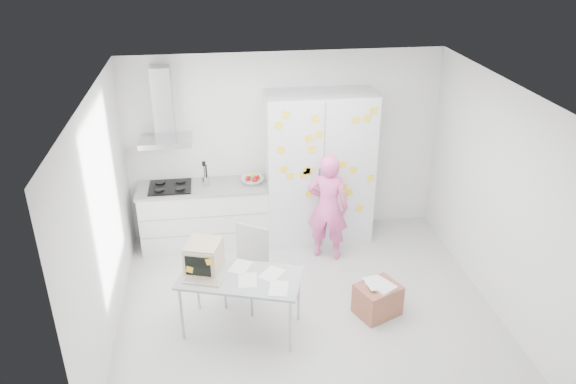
{
  "coord_description": "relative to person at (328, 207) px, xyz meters",
  "views": [
    {
      "loc": [
        -1.0,
        -5.51,
        4.29
      ],
      "look_at": [
        -0.13,
        0.72,
        1.22
      ],
      "focal_mm": 35.0,
      "sensor_mm": 36.0,
      "label": 1
    }
  ],
  "objects": [
    {
      "name": "walls",
      "position": [
        -0.47,
        -0.38,
        0.58
      ],
      "size": [
        4.52,
        4.01,
        2.7
      ],
      "color": "white",
      "rests_on": "ground"
    },
    {
      "name": "tall_cabinet",
      "position": [
        -0.02,
        0.57,
        0.33
      ],
      "size": [
        1.5,
        0.68,
        2.2
      ],
      "color": "silver",
      "rests_on": "ground"
    },
    {
      "name": "floor",
      "position": [
        -0.47,
        -1.1,
        -0.78
      ],
      "size": [
        4.5,
        4.0,
        0.02
      ],
      "primitive_type": "cube",
      "color": "silver",
      "rests_on": "ground"
    },
    {
      "name": "desk",
      "position": [
        -1.53,
        -1.3,
        0.04
      ],
      "size": [
        1.49,
        1.05,
        1.07
      ],
      "rotation": [
        0.0,
        0.0,
        -0.31
      ],
      "color": "#A0A6AA",
      "rests_on": "ground"
    },
    {
      "name": "ceiling",
      "position": [
        -0.47,
        -1.1,
        1.93
      ],
      "size": [
        4.5,
        4.0,
        0.02
      ],
      "primitive_type": "cube",
      "color": "white",
      "rests_on": "walls"
    },
    {
      "name": "range_hood",
      "position": [
        -2.12,
        0.74,
        1.19
      ],
      "size": [
        0.7,
        0.48,
        1.01
      ],
      "color": "silver",
      "rests_on": "walls"
    },
    {
      "name": "counter_run",
      "position": [
        -1.67,
        0.6,
        -0.3
      ],
      "size": [
        1.84,
        0.63,
        1.28
      ],
      "color": "white",
      "rests_on": "ground"
    },
    {
      "name": "chair",
      "position": [
        -1.16,
        -0.88,
        -0.21
      ],
      "size": [
        0.62,
        0.62,
        1.0
      ],
      "rotation": [
        0.0,
        0.0,
        -0.57
      ],
      "color": "#A7A8A5",
      "rests_on": "ground"
    },
    {
      "name": "person",
      "position": [
        0.0,
        0.0,
        0.0
      ],
      "size": [
        0.66,
        0.55,
        1.54
      ],
      "primitive_type": "imported",
      "rotation": [
        0.0,
        0.0,
        2.77
      ],
      "color": "pink",
      "rests_on": "ground"
    },
    {
      "name": "cardboard_box",
      "position": [
        0.35,
        -1.35,
        -0.57
      ],
      "size": [
        0.6,
        0.56,
        0.43
      ],
      "rotation": [
        0.0,
        0.0,
        0.42
      ],
      "color": "#9D5C44",
      "rests_on": "ground"
    }
  ]
}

